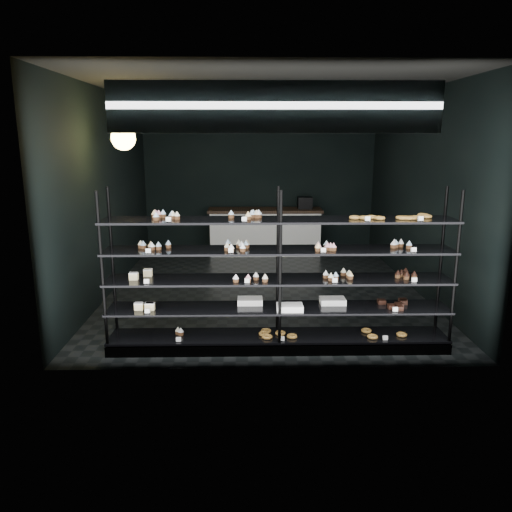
% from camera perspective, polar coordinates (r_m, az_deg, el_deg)
% --- Properties ---
extents(room, '(5.01, 6.01, 3.20)m').
position_cam_1_polar(room, '(8.06, 0.95, 7.29)').
color(room, black).
rests_on(room, ground).
extents(display_shelf, '(4.00, 0.50, 1.91)m').
position_cam_1_polar(display_shelf, '(5.87, 2.39, -4.78)').
color(display_shelf, black).
rests_on(display_shelf, room).
extents(signage, '(3.30, 0.05, 0.50)m').
position_cam_1_polar(signage, '(5.10, 2.23, 16.66)').
color(signage, '#0C183C').
rests_on(signage, room).
extents(pendant_lamp, '(0.33, 0.33, 0.89)m').
position_cam_1_polar(pendant_lamp, '(7.15, -14.92, 12.90)').
color(pendant_lamp, black).
rests_on(pendant_lamp, room).
extents(service_counter, '(2.41, 0.65, 1.23)m').
position_cam_1_polar(service_counter, '(10.70, 1.10, 2.88)').
color(service_counter, white).
rests_on(service_counter, room).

